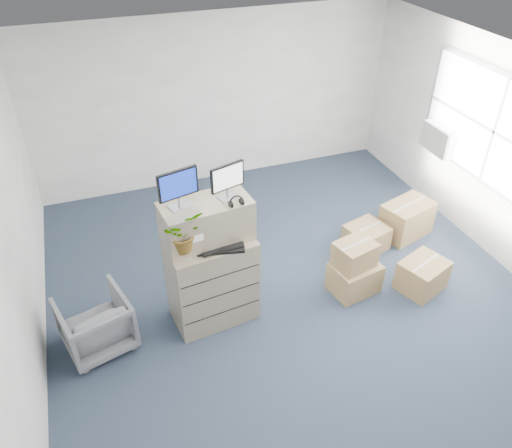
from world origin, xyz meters
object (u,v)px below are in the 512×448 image
at_px(filing_cabinet_lower, 212,280).
at_px(monitor_left, 178,187).
at_px(monitor_right, 227,179).
at_px(potted_plant, 183,235).
at_px(office_chair, 95,321).
at_px(water_bottle, 219,227).
at_px(keyboard, 220,248).

bearing_deg(filing_cabinet_lower, monitor_left, 160.97).
xyz_separation_m(monitor_right, potted_plant, (-0.57, -0.20, -0.45)).
distance_m(potted_plant, office_chair, 1.48).
xyz_separation_m(monitor_right, water_bottle, (-0.13, -0.05, -0.55)).
height_order(potted_plant, office_chair, potted_plant).
xyz_separation_m(filing_cabinet_lower, potted_plant, (-0.31, -0.14, 0.83)).
distance_m(monitor_left, monitor_right, 0.53).
xyz_separation_m(monitor_left, keyboard, (0.35, -0.22, -0.72)).
bearing_deg(office_chair, monitor_right, 167.41).
bearing_deg(keyboard, monitor_right, 64.27).
bearing_deg(keyboard, monitor_left, 159.79).
bearing_deg(water_bottle, monitor_right, 19.02).
height_order(keyboard, office_chair, keyboard).
height_order(filing_cabinet_lower, office_chair, filing_cabinet_lower).
relative_size(monitor_left, potted_plant, 0.75).
bearing_deg(office_chair, potted_plant, 157.79).
bearing_deg(keyboard, potted_plant, -171.33).
bearing_deg(office_chair, keyboard, 158.70).
relative_size(monitor_left, water_bottle, 1.40).
bearing_deg(keyboard, office_chair, -173.83).
bearing_deg(monitor_left, office_chair, 169.68).
distance_m(monitor_right, office_chair, 2.19).
distance_m(keyboard, water_bottle, 0.24).
bearing_deg(water_bottle, keyboard, -103.81).
relative_size(potted_plant, office_chair, 0.79).
xyz_separation_m(potted_plant, office_chair, (-1.06, 0.13, -1.02)).
xyz_separation_m(monitor_right, office_chair, (-1.62, -0.08, -1.47)).
xyz_separation_m(monitor_left, water_bottle, (0.39, -0.04, -0.57)).
xyz_separation_m(keyboard, office_chair, (-1.45, 0.15, -0.78)).
distance_m(filing_cabinet_lower, monitor_left, 1.33).
relative_size(filing_cabinet_lower, potted_plant, 1.93).
relative_size(filing_cabinet_lower, monitor_right, 2.84).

